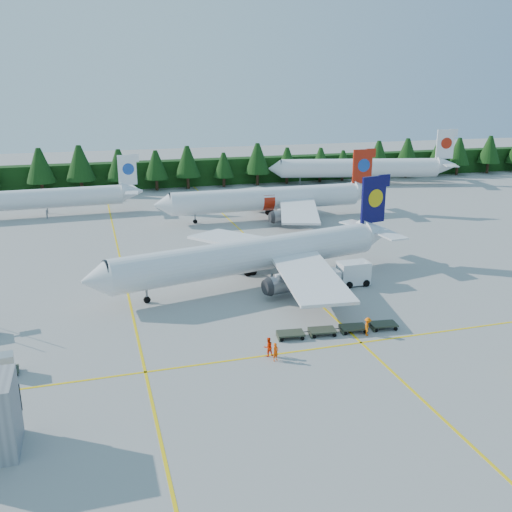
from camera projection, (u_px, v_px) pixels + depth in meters
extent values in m
plane|color=#A1A09B|center=(280.00, 325.00, 57.24)|extent=(320.00, 320.00, 0.00)
cube|color=yellow|center=(124.00, 276.00, 71.79)|extent=(0.25, 120.00, 0.01)
cube|color=yellow|center=(274.00, 262.00, 77.20)|extent=(0.25, 120.00, 0.01)
cube|color=yellow|center=(301.00, 351.00, 51.74)|extent=(80.00, 0.25, 0.01)
cube|color=black|center=(166.00, 174.00, 131.54)|extent=(220.00, 4.00, 6.00)
cylinder|color=silver|center=(250.00, 255.00, 67.82)|extent=(33.94, 11.01, 3.98)
cone|color=silver|center=(95.00, 280.00, 59.45)|extent=(3.56, 4.48, 3.98)
cube|color=#08083C|center=(373.00, 200.00, 74.77)|extent=(3.77, 1.14, 6.17)
cube|color=silver|center=(240.00, 240.00, 76.47)|extent=(12.66, 15.92, 1.13)
cylinder|color=slate|center=(236.00, 258.00, 73.71)|extent=(3.75, 2.76, 2.09)
cube|color=silver|center=(310.00, 277.00, 62.25)|extent=(7.47, 15.47, 1.13)
cylinder|color=slate|center=(282.00, 284.00, 64.01)|extent=(3.75, 2.76, 2.09)
cylinder|color=slate|center=(147.00, 296.00, 62.75)|extent=(0.24, 0.24, 1.69)
cylinder|color=silver|center=(266.00, 199.00, 100.53)|extent=(33.80, 4.05, 3.98)
cone|color=silver|center=(163.00, 205.00, 95.56)|extent=(2.79, 3.98, 3.98)
cube|color=#A81C0B|center=(362.00, 166.00, 104.08)|extent=(3.78, 0.36, 6.16)
cube|color=silver|center=(268.00, 193.00, 109.26)|extent=(10.31, 16.02, 1.13)
cylinder|color=slate|center=(262.00, 203.00, 106.67)|extent=(3.38, 2.09, 2.09)
cube|color=silver|center=(299.00, 211.00, 93.78)|extent=(10.25, 16.02, 1.13)
cylinder|color=slate|center=(282.00, 217.00, 96.11)|extent=(3.38, 2.09, 2.09)
cylinder|color=slate|center=(195.00, 219.00, 97.84)|extent=(0.24, 0.24, 1.69)
cylinder|color=silver|center=(35.00, 199.00, 102.03)|extent=(30.49, 4.58, 3.57)
cube|color=silver|center=(127.00, 170.00, 105.68)|extent=(3.40, 0.42, 5.54)
cylinder|color=silver|center=(359.00, 168.00, 134.03)|extent=(36.92, 12.56, 4.34)
cone|color=silver|center=(275.00, 169.00, 132.91)|extent=(3.94, 4.91, 4.34)
cube|color=silver|center=(445.00, 144.00, 133.56)|extent=(4.10, 1.30, 6.73)
cylinder|color=slate|center=(300.00, 181.00, 134.13)|extent=(0.26, 0.26, 1.74)
cube|color=silver|center=(330.00, 279.00, 67.45)|extent=(2.05, 2.05, 2.13)
cube|color=black|center=(330.00, 275.00, 67.31)|extent=(1.74, 1.94, 0.91)
cube|color=silver|center=(353.00, 273.00, 68.17)|extent=(3.67, 2.26, 2.64)
cube|color=#2E3426|center=(291.00, 333.00, 54.24)|extent=(2.73, 1.90, 0.15)
cube|color=#2E3426|center=(322.00, 330.00, 54.93)|extent=(2.73, 1.90, 0.15)
cube|color=#2E3426|center=(353.00, 327.00, 55.61)|extent=(2.73, 1.90, 0.15)
cube|color=#2E3426|center=(384.00, 324.00, 56.30)|extent=(2.73, 1.90, 0.15)
cube|color=#2E3426|center=(6.00, 371.00, 47.43)|extent=(2.17, 1.76, 0.13)
cube|color=#B4B6B9|center=(5.00, 362.00, 47.20)|extent=(1.55, 1.51, 1.42)
imported|color=#FF4A05|center=(276.00, 352.00, 49.71)|extent=(0.73, 0.66, 1.67)
imported|color=#FA3205|center=(268.00, 347.00, 50.54)|extent=(0.95, 0.79, 1.77)
imported|color=#FF6505|center=(368.00, 327.00, 54.65)|extent=(0.83, 0.91, 1.82)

